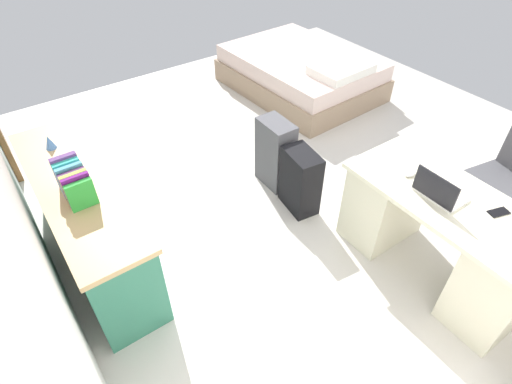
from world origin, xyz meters
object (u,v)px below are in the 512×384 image
Objects in this scene: laptop at (439,192)px; computer_mouse at (410,173)px; cell_phone_near_laptop at (499,212)px; office_chair at (504,186)px; desk at (438,235)px; figurine_small at (49,142)px; bed at (301,73)px; suitcase_black at (300,181)px; suitcase_spare_grey at (275,154)px; credenza at (88,222)px.

computer_mouse is (0.26, -0.05, -0.03)m from laptop.
cell_phone_near_laptop is at bearing -164.54° from computer_mouse.
desk is at bearing 90.52° from office_chair.
office_chair is 3.60m from figurine_small.
bed is 3.28m from cell_phone_near_laptop.
suitcase_black is (1.12, 1.19, -0.13)m from office_chair.
laptop is 0.27m from computer_mouse.
desk is at bearing 44.46° from cell_phone_near_laptop.
bed is 2.80m from computer_mouse.
computer_mouse is at bearing 155.24° from bed.
cell_phone_near_laptop is (-0.59, -0.15, -0.01)m from computer_mouse.
office_chair is at bearing 174.39° from bed.
office_chair reaches higher than suitcase_black.
suitcase_spare_grey is at bearing 11.29° from desk.
figurine_small is at bearing 53.41° from office_chair.
laptop reaches higher than credenza.
suitcase_black is at bearing 46.60° from office_chair.
office_chair is 0.83m from cell_phone_near_laptop.
bed is at bearing -77.40° from figurine_small.
desk is 14.51× the size of computer_mouse.
figurine_small reaches higher than suitcase_spare_grey.
cell_phone_near_laptop is at bearing -153.11° from suitcase_black.
bed is (1.22, -3.15, -0.13)m from credenza.
figurine_small reaches higher than desk.
credenza is 3.08× the size of suitcase_black.
cell_phone_near_laptop reaches higher than suitcase_spare_grey.
desk is 2.59m from credenza.
office_chair reaches higher than computer_mouse.
suitcase_black is (-1.71, 1.47, 0.05)m from bed.
bed is 2.26m from suitcase_black.
suitcase_spare_grey is 1.88m from figurine_small.
cell_phone_near_laptop is at bearing 109.16° from office_chair.
suitcase_black is at bearing -106.18° from credenza.
cell_phone_near_laptop is at bearing -164.91° from suitcase_spare_grey.
computer_mouse is at bearing -165.35° from suitcase_spare_grey.
laptop is at bearing 48.87° from cell_phone_near_laptop.
credenza is 3.38m from bed.
bed is at bearing -23.75° from computer_mouse.
bed is at bearing -32.33° from suitcase_black.
computer_mouse reaches higher than desk.
laptop is 2.84m from figurine_small.
bed is at bearing -21.60° from desk.
credenza is at bearing 51.72° from laptop.
laptop is at bearing 85.38° from office_chair.
suitcase_spare_grey is (-0.08, -1.72, -0.04)m from credenza.
figurine_small is (1.01, 1.68, 0.52)m from suitcase_black.
suitcase_black is at bearing 16.77° from desk.
bed is at bearing -23.49° from laptop.
suitcase_spare_grey is 1.29m from computer_mouse.
figurine_small reaches higher than bed.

